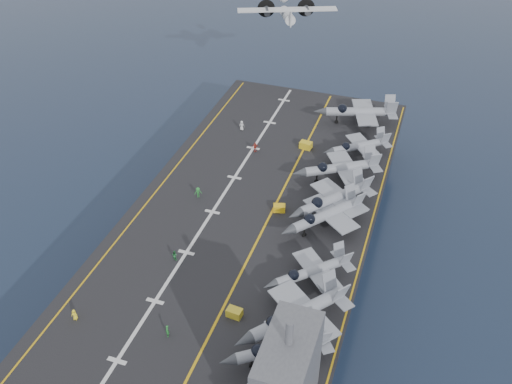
% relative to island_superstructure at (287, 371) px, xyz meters
% --- Properties ---
extents(ground, '(500.00, 500.00, 0.00)m').
position_rel_island_superstructure_xyz_m(ground, '(-15.00, 30.00, -17.90)').
color(ground, '#142135').
rests_on(ground, ground).
extents(hull, '(36.00, 90.00, 10.00)m').
position_rel_island_superstructure_xyz_m(hull, '(-15.00, 30.00, -12.90)').
color(hull, '#56595E').
rests_on(hull, ground).
extents(flight_deck, '(38.00, 92.00, 0.40)m').
position_rel_island_superstructure_xyz_m(flight_deck, '(-15.00, 30.00, -7.70)').
color(flight_deck, black).
rests_on(flight_deck, hull).
extents(foul_line, '(0.35, 90.00, 0.02)m').
position_rel_island_superstructure_xyz_m(foul_line, '(-12.00, 30.00, -7.48)').
color(foul_line, gold).
rests_on(foul_line, flight_deck).
extents(landing_centerline, '(0.50, 90.00, 0.02)m').
position_rel_island_superstructure_xyz_m(landing_centerline, '(-21.00, 30.00, -7.48)').
color(landing_centerline, silver).
rests_on(landing_centerline, flight_deck).
extents(deck_edge_port, '(0.25, 90.00, 0.02)m').
position_rel_island_superstructure_xyz_m(deck_edge_port, '(-32.00, 30.00, -7.48)').
color(deck_edge_port, gold).
rests_on(deck_edge_port, flight_deck).
extents(deck_edge_stbd, '(0.25, 90.00, 0.02)m').
position_rel_island_superstructure_xyz_m(deck_edge_stbd, '(3.50, 30.00, -7.48)').
color(deck_edge_stbd, gold).
rests_on(deck_edge_stbd, flight_deck).
extents(island_superstructure, '(5.00, 10.00, 15.00)m').
position_rel_island_superstructure_xyz_m(island_superstructure, '(0.00, 0.00, 0.00)').
color(island_superstructure, '#56595E').
rests_on(island_superstructure, flight_deck).
extents(fighter_jet_1, '(16.15, 15.12, 4.67)m').
position_rel_island_superstructure_xyz_m(fighter_jet_1, '(-2.42, 6.59, -5.17)').
color(fighter_jet_1, '#99A3AA').
rests_on(fighter_jet_1, flight_deck).
extents(fighter_jet_2, '(18.44, 19.22, 5.58)m').
position_rel_island_superstructure_xyz_m(fighter_jet_2, '(-1.98, 11.75, -4.71)').
color(fighter_jet_2, '#A3ACB3').
rests_on(fighter_jet_2, flight_deck).
extents(fighter_jet_3, '(15.42, 15.31, 4.53)m').
position_rel_island_superstructure_xyz_m(fighter_jet_3, '(-2.19, 20.13, -5.24)').
color(fighter_jet_3, '#9198A0').
rests_on(fighter_jet_3, flight_deck).
extents(fighter_jet_4, '(16.93, 17.67, 5.13)m').
position_rel_island_superstructure_xyz_m(fighter_jet_4, '(-3.05, 32.28, -4.94)').
color(fighter_jet_4, '#98A1A9').
rests_on(fighter_jet_4, flight_deck).
extents(fighter_jet_5, '(17.69, 18.48, 5.36)m').
position_rel_island_superstructure_xyz_m(fighter_jet_5, '(-2.82, 36.47, -4.82)').
color(fighter_jet_5, gray).
rests_on(fighter_jet_5, flight_deck).
extents(fighter_jet_6, '(18.19, 16.51, 5.26)m').
position_rel_island_superstructure_xyz_m(fighter_jet_6, '(-3.63, 45.34, -4.87)').
color(fighter_jet_6, gray).
rests_on(fighter_jet_6, flight_deck).
extents(fighter_jet_7, '(15.31, 14.56, 4.43)m').
position_rel_island_superstructure_xyz_m(fighter_jet_7, '(-1.98, 53.84, -5.28)').
color(fighter_jet_7, gray).
rests_on(fighter_jet_7, flight_deck).
extents(fighter_jet_8, '(18.63, 15.20, 5.59)m').
position_rel_island_superstructure_xyz_m(fighter_jet_8, '(-4.10, 65.43, -4.71)').
color(fighter_jet_8, '#969CA5').
rests_on(fighter_jet_8, flight_deck).
extents(tow_cart_a, '(2.08, 1.45, 1.18)m').
position_rel_island_superstructure_xyz_m(tow_cart_a, '(-10.13, 11.10, -6.91)').
color(tow_cart_a, gold).
rests_on(tow_cart_a, flight_deck).
extents(tow_cart_b, '(2.15, 1.70, 1.13)m').
position_rel_island_superstructure_xyz_m(tow_cart_b, '(-10.98, 33.74, -6.94)').
color(tow_cart_b, yellow).
rests_on(tow_cart_b, flight_deck).
extents(tow_cart_c, '(2.35, 1.69, 1.31)m').
position_rel_island_superstructure_xyz_m(tow_cart_c, '(-11.77, 53.15, -6.85)').
color(tow_cart_c, gold).
rests_on(tow_cart_c, flight_deck).
extents(crew_0, '(1.08, 0.80, 1.67)m').
position_rel_island_superstructure_xyz_m(crew_0, '(-29.31, 3.98, -6.66)').
color(crew_0, yellow).
rests_on(crew_0, flight_deck).
extents(crew_2, '(1.08, 0.83, 1.61)m').
position_rel_island_superstructure_xyz_m(crew_2, '(-21.96, 18.20, -6.70)').
color(crew_2, '#277F3C').
rests_on(crew_2, flight_deck).
extents(crew_3, '(1.35, 1.25, 1.87)m').
position_rel_island_superstructure_xyz_m(crew_3, '(-24.70, 32.93, -6.56)').
color(crew_3, '#268C33').
rests_on(crew_3, flight_deck).
extents(crew_4, '(1.40, 1.27, 1.95)m').
position_rel_island_superstructure_xyz_m(crew_4, '(-20.31, 49.02, -6.53)').
color(crew_4, '#B93223').
rests_on(crew_4, flight_deck).
extents(crew_5, '(1.22, 0.84, 1.98)m').
position_rel_island_superstructure_xyz_m(crew_5, '(-25.28, 55.51, -6.51)').
color(crew_5, white).
rests_on(crew_5, flight_deck).
extents(crew_6, '(1.22, 1.30, 1.80)m').
position_rel_island_superstructure_xyz_m(crew_6, '(-16.88, 5.38, -6.60)').
color(crew_6, '#268C33').
rests_on(crew_6, flight_deck).
extents(transport_plane, '(25.24, 21.51, 5.04)m').
position_rel_island_superstructure_xyz_m(transport_plane, '(-24.31, 82.02, 6.39)').
color(transport_plane, silver).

